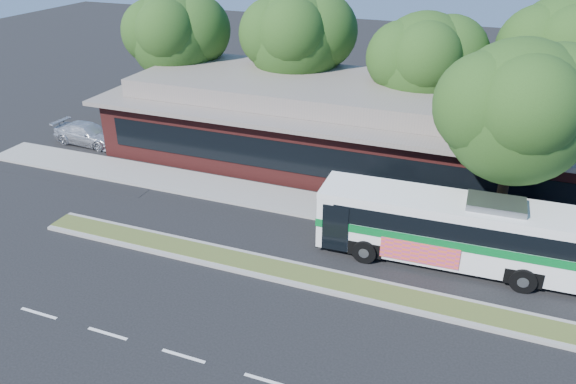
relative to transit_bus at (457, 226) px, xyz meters
name	(u,v)px	position (x,y,z in m)	size (l,w,h in m)	color
ground	(319,290)	(-4.48, -3.80, -1.72)	(120.00, 120.00, 0.00)	black
median_strip	(324,280)	(-4.48, -3.20, -1.64)	(26.00, 1.10, 0.15)	#435925
sidewalk	(362,214)	(-4.48, 2.60, -1.66)	(44.00, 2.60, 0.12)	gray
parking_lot	(100,140)	(-22.48, 6.20, -1.71)	(14.00, 12.00, 0.01)	black
plaza_building	(394,129)	(-4.48, 9.19, 0.41)	(33.20, 11.20, 4.45)	#551C1A
tree_bg_a	(181,35)	(-19.06, 11.34, 4.15)	(6.47, 5.80, 8.63)	black
tree_bg_b	(303,37)	(-11.05, 12.34, 4.43)	(6.69, 6.00, 9.00)	black
tree_bg_c	(432,60)	(-3.08, 11.33, 3.88)	(6.24, 5.60, 8.26)	black
tree_bg_d	(573,52)	(3.97, 12.35, 4.70)	(6.91, 6.20, 9.37)	black
transit_bus	(457,226)	(0.00, 0.00, 0.00)	(11.07, 2.85, 3.09)	white
sedan	(88,134)	(-22.68, 5.39, -1.06)	(1.84, 4.54, 1.32)	silver
sidewalk_tree	(530,109)	(1.94, 2.54, 4.34)	(6.48, 5.82, 8.83)	black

